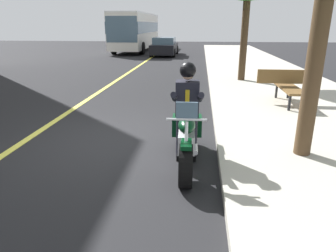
{
  "coord_description": "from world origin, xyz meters",
  "views": [
    {
      "loc": [
        5.92,
        1.62,
        2.33
      ],
      "look_at": [
        1.18,
        1.13,
        0.75
      ],
      "focal_mm": 32.71,
      "sensor_mm": 36.0,
      "label": 1
    }
  ],
  "objects_px": {
    "motorcycle_main": "(187,138)",
    "car_silver": "(165,47)",
    "bus_far": "(136,30)",
    "bench_sidewalk": "(289,84)",
    "rider_main": "(187,103)"
  },
  "relations": [
    {
      "from": "motorcycle_main",
      "to": "car_silver",
      "type": "distance_m",
      "value": 19.89
    },
    {
      "from": "rider_main",
      "to": "bus_far",
      "type": "relative_size",
      "value": 0.16
    },
    {
      "from": "bus_far",
      "to": "car_silver",
      "type": "xyz_separation_m",
      "value": [
        4.29,
        3.12,
        -1.18
      ]
    },
    {
      "from": "rider_main",
      "to": "bus_far",
      "type": "distance_m",
      "value": 24.52
    },
    {
      "from": "motorcycle_main",
      "to": "bus_far",
      "type": "xyz_separation_m",
      "value": [
        -24.01,
        -5.76,
        1.42
      ]
    },
    {
      "from": "motorcycle_main",
      "to": "rider_main",
      "type": "relative_size",
      "value": 1.27
    },
    {
      "from": "motorcycle_main",
      "to": "bench_sidewalk",
      "type": "height_order",
      "value": "motorcycle_main"
    },
    {
      "from": "motorcycle_main",
      "to": "bench_sidewalk",
      "type": "bearing_deg",
      "value": 145.67
    },
    {
      "from": "bus_far",
      "to": "bench_sidewalk",
      "type": "height_order",
      "value": "bus_far"
    },
    {
      "from": "bus_far",
      "to": "motorcycle_main",
      "type": "bearing_deg",
      "value": 13.5
    },
    {
      "from": "rider_main",
      "to": "bench_sidewalk",
      "type": "xyz_separation_m",
      "value": [
        -3.86,
        2.78,
        -0.32
      ]
    },
    {
      "from": "bus_far",
      "to": "car_silver",
      "type": "bearing_deg",
      "value": 36.0
    },
    {
      "from": "rider_main",
      "to": "bench_sidewalk",
      "type": "bearing_deg",
      "value": 144.29
    },
    {
      "from": "motorcycle_main",
      "to": "rider_main",
      "type": "xyz_separation_m",
      "value": [
        -0.19,
        -0.01,
        0.58
      ]
    },
    {
      "from": "bus_far",
      "to": "bench_sidewalk",
      "type": "distance_m",
      "value": 21.73
    }
  ]
}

